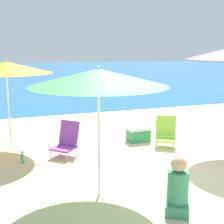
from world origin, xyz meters
The scene contains 9 objects.
ground_plane centered at (0.00, 0.00, 0.00)m, with size 60.00×60.00×0.00m, color beige.
sea_water centered at (0.00, 25.75, 0.00)m, with size 60.00×40.00×0.01m.
beach_umbrella_green centered at (-1.45, -0.28, 1.79)m, with size 2.01×2.01×1.96m.
beach_umbrella_orange centered at (-2.63, 2.54, 1.80)m, with size 1.97×1.97×1.97m.
beach_chair_purple centered at (-1.55, 1.66, 0.33)m, with size 0.68×0.68×0.72m.
beach_chair_lime centered at (0.71, 1.52, 0.31)m, with size 0.66×0.69×0.68m.
person_seated_far centered at (-0.62, -1.16, 0.34)m, with size 0.46×0.48×0.81m.
water_bottle centered at (-2.46, 1.51, 0.09)m, with size 0.07×0.07×0.24m.
cooler_box centered at (0.28, 2.08, 0.18)m, with size 0.52×0.36×0.36m.
Camera 1 is at (-2.78, -4.52, 2.19)m, focal length 50.00 mm.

